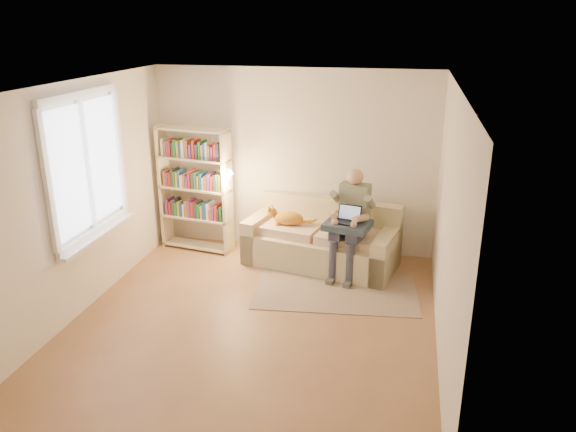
% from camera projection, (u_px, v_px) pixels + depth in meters
% --- Properties ---
extents(floor, '(4.50, 4.50, 0.00)m').
position_uv_depth(floor, '(253.00, 322.00, 6.30)').
color(floor, brown).
rests_on(floor, ground).
extents(ceiling, '(4.00, 4.50, 0.02)m').
position_uv_depth(ceiling, '(248.00, 86.00, 5.43)').
color(ceiling, white).
rests_on(ceiling, wall_back).
extents(wall_left, '(0.02, 4.50, 2.60)m').
position_uv_depth(wall_left, '(78.00, 200.00, 6.26)').
color(wall_left, silver).
rests_on(wall_left, floor).
extents(wall_right, '(0.02, 4.50, 2.60)m').
position_uv_depth(wall_right, '(448.00, 227.00, 5.46)').
color(wall_right, silver).
rests_on(wall_right, floor).
extents(wall_back, '(4.00, 0.02, 2.60)m').
position_uv_depth(wall_back, '(294.00, 162.00, 7.94)').
color(wall_back, silver).
rests_on(wall_back, floor).
extents(wall_front, '(4.00, 0.02, 2.60)m').
position_uv_depth(wall_front, '(160.00, 319.00, 3.79)').
color(wall_front, silver).
rests_on(wall_front, floor).
extents(window, '(0.12, 1.52, 1.69)m').
position_uv_depth(window, '(91.00, 189.00, 6.41)').
color(window, white).
rests_on(window, wall_left).
extents(sofa, '(2.17, 1.31, 0.86)m').
position_uv_depth(sofa, '(322.00, 242.00, 7.70)').
color(sofa, '#C5BB8C').
rests_on(sofa, floor).
extents(person, '(0.49, 0.67, 1.41)m').
position_uv_depth(person, '(351.00, 217.00, 7.23)').
color(person, gray).
rests_on(person, sofa).
extents(cat, '(0.64, 0.30, 0.23)m').
position_uv_depth(cat, '(286.00, 217.00, 7.67)').
color(cat, '#F7A630').
rests_on(cat, sofa).
extents(blanket, '(0.64, 0.56, 0.09)m').
position_uv_depth(blanket, '(346.00, 225.00, 7.15)').
color(blanket, '#283847').
rests_on(blanket, person).
extents(laptop, '(0.34, 0.32, 0.25)m').
position_uv_depth(laptop, '(347.00, 218.00, 7.13)').
color(laptop, black).
rests_on(laptop, blanket).
extents(bookshelf, '(1.19, 0.51, 1.80)m').
position_uv_depth(bookshelf, '(195.00, 184.00, 7.97)').
color(bookshelf, beige).
rests_on(bookshelf, floor).
extents(rug, '(2.12, 1.39, 0.01)m').
position_uv_depth(rug, '(336.00, 290.00, 7.01)').
color(rug, gray).
rests_on(rug, floor).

